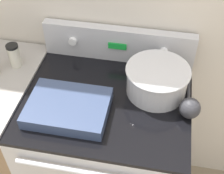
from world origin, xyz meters
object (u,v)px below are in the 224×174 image
(casserole_dish, at_px, (68,107))
(ladle, at_px, (190,107))
(spice_jar_black_cap, at_px, (14,55))
(mixing_bowl, at_px, (157,79))

(casserole_dish, distance_m, ladle, 0.51)
(ladle, bearing_deg, spice_jar_black_cap, 169.62)
(ladle, distance_m, spice_jar_black_cap, 0.85)
(casserole_dish, xyz_separation_m, ladle, (0.50, 0.08, 0.01))
(casserole_dish, height_order, spice_jar_black_cap, spice_jar_black_cap)
(ladle, relative_size, spice_jar_black_cap, 2.38)
(mixing_bowl, xyz_separation_m, casserole_dish, (-0.35, -0.20, -0.04))
(mixing_bowl, distance_m, spice_jar_black_cap, 0.69)
(mixing_bowl, bearing_deg, spice_jar_black_cap, 176.55)
(mixing_bowl, bearing_deg, casserole_dish, -151.00)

